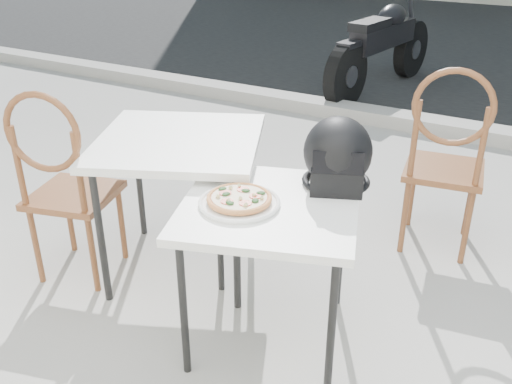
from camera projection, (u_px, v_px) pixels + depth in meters
The scene contains 10 objects.
ground at pixel (333, 346), 2.57m from camera, with size 80.00×80.00×0.00m, color #999691.
curb at pixel (466, 131), 4.89m from camera, with size 30.00×0.25×0.12m, color gray.
cafe_table_main at pixel (269, 216), 2.37m from camera, with size 0.91×0.91×0.68m.
plate at pixel (239, 203), 2.32m from camera, with size 0.43×0.43×0.02m.
pizza at pixel (239, 198), 2.31m from camera, with size 0.35×0.35×0.03m.
helmet at pixel (338, 156), 2.44m from camera, with size 0.39×0.40×0.31m.
cafe_chair_main at pixel (447, 152), 3.04m from camera, with size 0.47×0.47×1.09m.
cafe_table_side at pixel (179, 151), 2.84m from camera, with size 1.05×1.05×0.76m.
cafe_chair_side at pixel (62, 178), 2.80m from camera, with size 0.49×0.49×1.05m.
motorcycle at pixel (383, 47), 5.97m from camera, with size 0.59×2.11×1.05m.
Camera 1 is at (0.67, -1.91, 1.77)m, focal length 40.00 mm.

